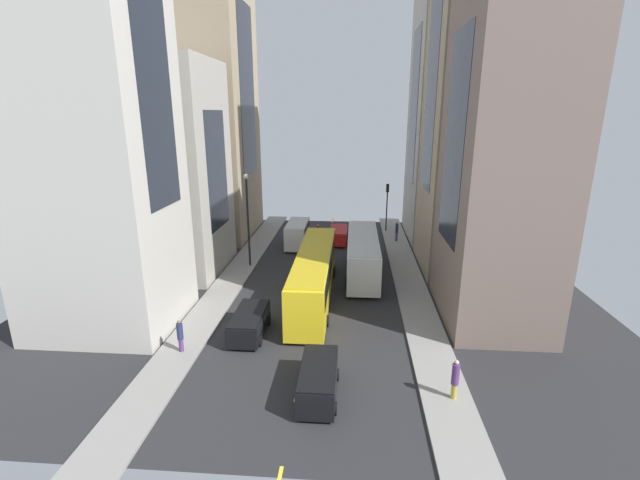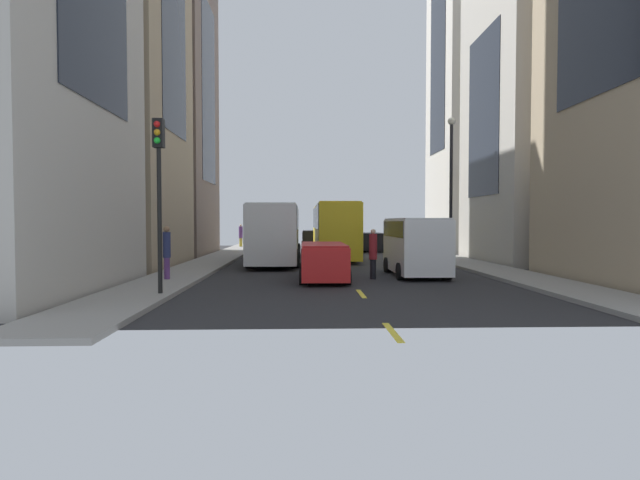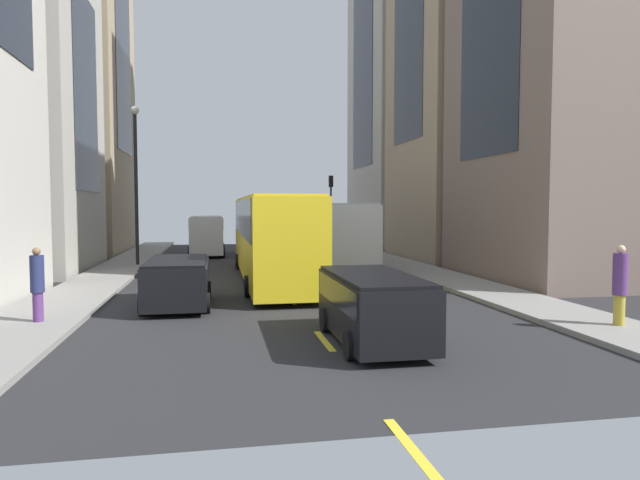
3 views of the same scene
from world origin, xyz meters
name	(u,v)px [view 2 (image 2 of 3)]	position (x,y,z in m)	size (l,w,h in m)	color
ground_plane	(334,260)	(0.00, 0.00, 0.00)	(41.14, 41.14, 0.00)	#28282B
sidewalk_west	(216,259)	(-7.33, 0.00, 0.07)	(2.48, 44.00, 0.15)	gray
sidewalk_east	(449,259)	(7.33, 0.00, 0.07)	(2.48, 44.00, 0.15)	gray
lane_stripe_0	(393,332)	(0.00, -21.00, 0.01)	(0.16, 2.00, 0.01)	yellow
lane_stripe_1	(361,294)	(0.00, -15.00, 0.01)	(0.16, 2.00, 0.01)	yellow
lane_stripe_2	(346,275)	(0.00, -9.00, 0.01)	(0.16, 2.00, 0.01)	yellow
lane_stripe_3	(337,264)	(0.00, -3.00, 0.01)	(0.16, 2.00, 0.01)	yellow
lane_stripe_4	(331,257)	(0.00, 3.00, 0.01)	(0.16, 2.00, 0.01)	yellow
lane_stripe_5	(327,252)	(0.00, 9.00, 0.01)	(0.16, 2.00, 0.01)	yellow
lane_stripe_6	(324,248)	(0.00, 15.00, 0.01)	(0.16, 2.00, 0.01)	yellow
lane_stripe_7	(321,245)	(0.00, 21.00, 0.01)	(0.16, 2.00, 0.01)	yellow
building_west_2	(166,93)	(-11.85, 5.76, 11.78)	(6.23, 9.23, 23.56)	#7A665B
building_east_1	(545,115)	(12.47, -1.83, 8.80)	(7.47, 9.12, 17.59)	#B7B2A8
building_east_2	(491,29)	(13.00, 8.53, 17.69)	(8.54, 7.76, 35.38)	beige
city_bus_white	(276,229)	(-3.52, -1.79, 2.01)	(2.80, 11.48, 3.35)	silver
streetcar_yellow	(333,226)	(0.18, 3.54, 2.13)	(2.70, 14.69, 3.59)	yellow
delivery_van_white	(416,242)	(3.09, -9.33, 1.51)	(2.25, 5.22, 2.58)	white
car_black_0	(372,241)	(3.72, 9.59, 0.89)	(2.06, 4.35, 1.51)	black
car_red_1	(323,259)	(-1.10, -11.09, 0.90)	(1.98, 4.60, 1.53)	red
car_black_2	(312,238)	(-1.08, 15.37, 0.95)	(1.93, 4.35, 1.61)	black
pedestrian_crossing_near	(241,235)	(-7.64, 15.30, 1.23)	(0.36, 0.36, 2.06)	gold
pedestrian_crossing_mid	(373,252)	(1.02, -10.55, 1.13)	(0.34, 0.34, 2.12)	black
pedestrian_waiting_curb	(407,236)	(7.14, 12.09, 1.19)	(0.35, 0.35, 1.96)	#593372
pedestrian_walking_far	(167,250)	(-7.33, -11.64, 1.30)	(0.31, 0.31, 2.11)	#593372
traffic_light_near_corner	(159,172)	(-6.49, -15.71, 4.00)	(0.32, 0.44, 5.50)	black
streetlamp_near	(451,175)	(6.59, -2.80, 5.11)	(0.44, 0.44, 8.25)	black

